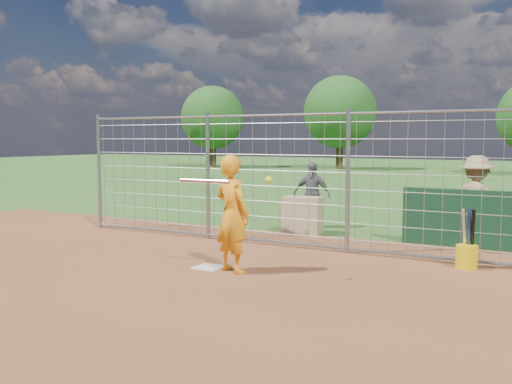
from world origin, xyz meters
The scene contains 11 objects.
ground centered at (0.00, 0.00, 0.00)m, with size 100.00×100.00×0.00m, color #2D591E.
infield_dirt centered at (0.00, -3.00, 0.01)m, with size 18.00×18.00×0.00m, color brown.
home_plate centered at (0.00, -0.20, 0.01)m, with size 0.43×0.43×0.02m, color silver.
dugout_wall centered at (3.40, 3.60, 0.55)m, with size 2.60×0.20×1.10m, color #11381E.
batter centered at (0.47, -0.25, 0.91)m, with size 0.66×0.43×1.81m, color orange.
bystander_b centered at (-0.26, 4.43, 0.77)m, with size 0.90×0.37×1.53m, color #5B5C60.
bystander_c centered at (3.41, 3.84, 0.87)m, with size 1.12×0.65×1.74m, color #988053.
equipment_bin centered at (-0.09, 3.56, 0.40)m, with size 0.80×0.55×0.80m, color tan.
equipment_in_play centered at (0.43, -0.55, 1.44)m, with size 1.60×0.13×0.14m.
bucket_with_bats centered at (3.59, 1.76, 0.25)m, with size 0.34×0.39×0.98m.
backstop_fence centered at (0.00, 2.00, 1.26)m, with size 9.08×0.08×2.60m.
Camera 1 is at (5.02, -7.62, 2.05)m, focal length 40.00 mm.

